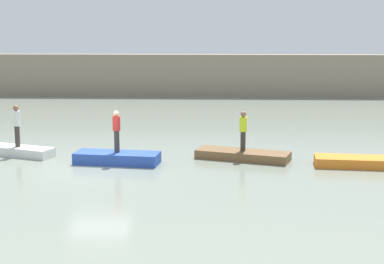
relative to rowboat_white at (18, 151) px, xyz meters
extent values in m
plane|color=gray|center=(4.04, -2.36, -0.20)|extent=(120.00, 120.00, 0.00)
cube|color=gray|center=(4.04, 22.39, 1.49)|extent=(80.00, 1.20, 3.38)
cube|color=white|center=(0.00, 0.00, 0.00)|extent=(3.46, 2.04, 0.39)
cube|color=#2B4CAD|center=(4.65, -1.40, 0.04)|extent=(3.63, 1.64, 0.47)
cube|color=brown|center=(9.92, -0.43, -0.01)|extent=(4.18, 2.44, 0.37)
cube|color=orange|center=(14.48, -1.56, 0.00)|extent=(3.40, 1.53, 0.40)
cylinder|color=#38332D|center=(0.00, 0.00, 0.66)|extent=(0.22, 0.22, 0.93)
cylinder|color=white|center=(0.00, 0.00, 1.46)|extent=(0.32, 0.32, 0.67)
sphere|color=#936B4C|center=(0.00, 0.00, 1.93)|extent=(0.26, 0.26, 0.26)
cylinder|color=#38332D|center=(9.92, -0.43, 0.60)|extent=(0.22, 0.22, 0.85)
cylinder|color=#D8F226|center=(9.92, -0.43, 1.33)|extent=(0.32, 0.32, 0.62)
sphere|color=#936B4C|center=(9.92, -0.43, 1.77)|extent=(0.26, 0.26, 0.26)
cylinder|color=#38332D|center=(4.65, -1.40, 0.74)|extent=(0.22, 0.22, 0.93)
cylinder|color=red|center=(4.65, -1.40, 1.50)|extent=(0.32, 0.32, 0.59)
sphere|color=beige|center=(4.65, -1.40, 1.92)|extent=(0.24, 0.24, 0.24)
camera|label=1|loc=(8.67, -25.14, 5.49)|focal=54.96mm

